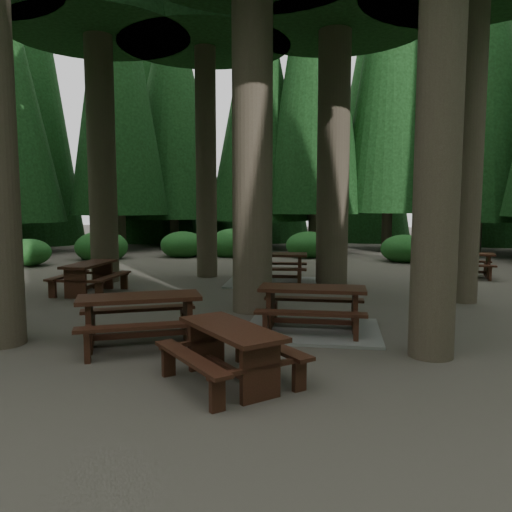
% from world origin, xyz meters
% --- Properties ---
extents(ground, '(80.00, 80.00, 0.00)m').
position_xyz_m(ground, '(0.00, 0.00, 0.00)').
color(ground, '#4D483F').
rests_on(ground, ground).
extents(picnic_table_a, '(2.41, 2.00, 0.81)m').
position_xyz_m(picnic_table_a, '(2.16, -1.34, 0.28)').
color(picnic_table_a, gray).
rests_on(picnic_table_a, ground).
extents(picnic_table_b, '(1.49, 1.83, 0.79)m').
position_xyz_m(picnic_table_b, '(-3.66, 1.56, 0.52)').
color(picnic_table_b, '#321A0F').
rests_on(picnic_table_b, ground).
extents(picnic_table_c, '(2.68, 2.27, 0.87)m').
position_xyz_m(picnic_table_c, '(0.71, 3.94, 0.31)').
color(picnic_table_c, gray).
rests_on(picnic_table_c, ground).
extents(picnic_table_d, '(1.95, 1.67, 0.76)m').
position_xyz_m(picnic_table_d, '(6.44, 6.17, 0.51)').
color(picnic_table_d, '#321A0F').
rests_on(picnic_table_d, ground).
extents(picnic_table_e, '(2.38, 2.20, 0.83)m').
position_xyz_m(picnic_table_e, '(-0.52, -2.74, 0.55)').
color(picnic_table_e, '#321A0F').
rests_on(picnic_table_e, ground).
extents(picnic_table_f, '(2.16, 2.19, 0.74)m').
position_xyz_m(picnic_table_f, '(1.28, -4.11, 0.49)').
color(picnic_table_f, '#321A0F').
rests_on(picnic_table_f, ground).
extents(shrub_ring, '(23.86, 24.64, 1.49)m').
position_xyz_m(shrub_ring, '(0.70, 0.75, 0.40)').
color(shrub_ring, '#226021').
rests_on(shrub_ring, ground).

